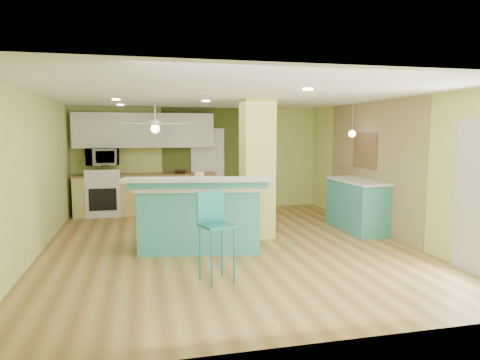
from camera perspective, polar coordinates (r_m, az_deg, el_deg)
name	(u,v)px	position (r m, az deg, el deg)	size (l,w,h in m)	color
floor	(228,246)	(7.36, -1.66, -8.73)	(6.00, 7.00, 0.01)	olive
ceiling	(227,96)	(7.12, -1.73, 11.15)	(6.00, 7.00, 0.01)	white
wall_back	(199,159)	(10.58, -5.45, 2.80)	(6.00, 0.01, 2.50)	#CBD874
wall_front	(307,209)	(3.79, 8.87, -3.88)	(6.00, 0.01, 2.50)	#CBD874
wall_left	(32,176)	(7.17, -25.94, 0.43)	(0.01, 7.00, 2.50)	#CBD874
wall_right	(389,169)	(8.26, 19.20, 1.44)	(0.01, 7.00, 2.50)	#CBD874
wood_panel	(371,166)	(8.77, 17.02, 1.79)	(0.02, 3.40, 2.50)	#8E7951
olive_accent	(207,159)	(10.59, -4.36, 2.82)	(2.20, 0.02, 2.50)	#495120
interior_door	(208,169)	(10.58, -4.33, 1.46)	(0.82, 0.05, 2.00)	white
column	(257,169)	(7.77, 2.29, 1.49)	(0.55, 0.55, 2.50)	#CCCF60
kitchen_run	(146,194)	(10.26, -12.39, -1.81)	(3.25, 0.63, 0.94)	#D7C370
stove	(104,196)	(10.29, -17.68, -2.01)	(0.76, 0.66, 1.08)	white
upper_cabinets	(145,130)	(10.28, -12.60, 6.47)	(3.20, 0.34, 0.80)	silver
microwave	(103,157)	(10.21, -17.85, 2.95)	(0.70, 0.48, 0.39)	silver
ceiling_fan	(155,124)	(8.97, -11.25, 7.34)	(1.41, 1.41, 0.61)	white
pendant_lamp	(352,134)	(8.71, 14.72, 6.01)	(0.14, 0.14, 0.69)	silver
wall_decor	(365,150)	(8.91, 16.31, 3.81)	(0.03, 0.90, 0.70)	brown
peninsula	(199,215)	(7.06, -5.44, -4.66)	(2.33, 1.54, 1.22)	teal
bar_stool	(214,222)	(5.52, -3.48, -5.57)	(0.48, 0.48, 1.16)	teal
side_counter	(357,205)	(8.67, 15.38, -3.21)	(0.66, 1.54, 0.99)	teal
fruit_bowl	(180,172)	(10.15, -7.94, 1.09)	(0.33, 0.33, 0.08)	#321E14
canister	(199,178)	(7.23, -5.44, 0.30)	(0.16, 0.16, 0.18)	gold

